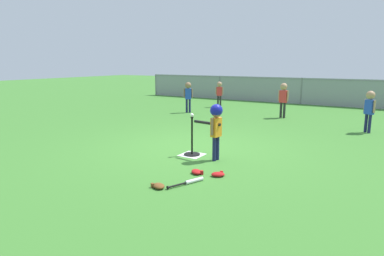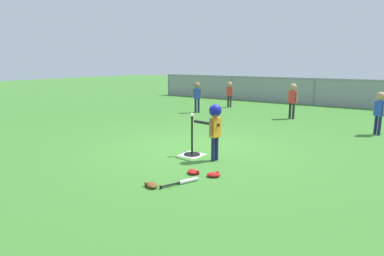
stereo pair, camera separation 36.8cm
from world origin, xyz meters
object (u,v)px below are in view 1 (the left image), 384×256
batting_tee (192,149)px  glove_by_plate (197,172)px  fielder_deep_left (219,91)px  baseball_on_tee (192,115)px  batter_child (216,121)px  spare_bat_silver (191,182)px  glove_near_bats (218,174)px  fielder_deep_center (370,106)px  glove_tossed_aside (158,186)px  fielder_near_right (188,93)px  fielder_near_left (283,96)px

batting_tee → glove_by_plate: 1.16m
batting_tee → fielder_deep_left: 7.40m
baseball_on_tee → glove_by_plate: 1.39m
batter_child → fielder_deep_left: size_ratio=1.03×
baseball_on_tee → batter_child: size_ratio=0.07×
spare_bat_silver → glove_near_bats: (0.21, 0.51, 0.01)m
fielder_deep_center → batter_child: bearing=-117.3°
fielder_deep_left → batter_child: bearing=-63.5°
glove_near_bats → batting_tee: bearing=139.9°
batter_child → spare_bat_silver: 1.51m
fielder_deep_left → glove_tossed_aside: (3.38, -8.60, -0.63)m
baseball_on_tee → glove_near_bats: baseball_on_tee is taller
baseball_on_tee → fielder_deep_left: (-2.86, 6.80, -0.14)m
batting_tee → spare_bat_silver: (0.82, -1.38, -0.10)m
batting_tee → glove_near_bats: 1.36m
batter_child → fielder_deep_center: fielder_deep_center is taller
fielder_deep_center → glove_tossed_aside: size_ratio=4.06×
batting_tee → fielder_near_right: (-3.11, 4.80, 0.59)m
fielder_near_left → glove_near_bats: size_ratio=4.24×
fielder_deep_left → fielder_near_right: (-0.25, -2.01, 0.05)m
spare_bat_silver → glove_by_plate: size_ratio=2.34×
fielder_near_right → glove_by_plate: (3.78, -5.74, -0.68)m
spare_bat_silver → glove_near_bats: glove_near_bats is taller
fielder_near_left → glove_by_plate: bearing=-85.7°
batter_child → fielder_deep_left: bearing=116.5°
fielder_near_left → fielder_deep_left: (-3.05, 1.37, -0.07)m
fielder_deep_left → fielder_near_right: 2.02m
baseball_on_tee → batting_tee: bearing=0.0°
glove_by_plate → glove_tossed_aside: bearing=-100.0°
glove_by_plate → glove_near_bats: same height
fielder_deep_center → fielder_near_right: 5.93m
batting_tee → fielder_deep_left: size_ratio=0.74×
fielder_deep_left → fielder_deep_center: bearing=-24.3°
glove_near_bats → glove_tossed_aside: size_ratio=1.00×
batter_child → spare_bat_silver: size_ratio=1.69×
fielder_deep_center → spare_bat_silver: fielder_deep_center is taller
glove_by_plate → batter_child: bearing=96.9°
fielder_deep_left → glove_by_plate: bearing=-65.5°
glove_tossed_aside → batter_child: bearing=88.5°
baseball_on_tee → fielder_deep_left: 7.38m
baseball_on_tee → glove_near_bats: bearing=-40.1°
spare_bat_silver → batting_tee: bearing=120.8°
baseball_on_tee → glove_tossed_aside: (0.52, -1.80, -0.77)m
fielder_near_right → glove_near_bats: size_ratio=4.09×
batting_tee → fielder_deep_left: (-2.86, 6.80, 0.54)m
fielder_near_left → fielder_deep_left: size_ratio=1.11×
batting_tee → glove_by_plate: batting_tee is taller
batter_child → fielder_near_right: fielder_near_right is taller
batting_tee → fielder_near_right: size_ratio=0.69×
fielder_deep_left → fielder_near_left: bearing=-24.2°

